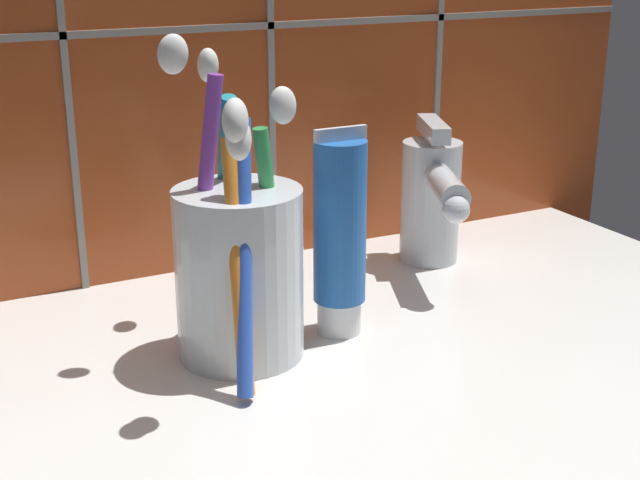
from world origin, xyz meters
The scene contains 4 objects.
sink_counter centered at (0.00, 0.00, 1.00)cm, with size 59.63×37.75×2.00cm, color silver.
toothbrush_cup centered at (-7.50, 3.40, 7.75)cm, with size 8.13×15.36×19.10cm.
toothpaste_tube centered at (-0.72, 3.45, 8.54)cm, with size 3.45×3.28×13.25cm.
sink_faucet centered at (11.48, 11.20, 7.34)cm, with size 6.39×11.64×10.96cm.
Camera 1 is at (-25.65, -42.25, 26.09)cm, focal length 50.00 mm.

